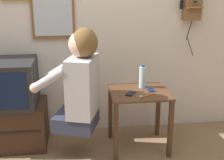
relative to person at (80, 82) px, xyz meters
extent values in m
cube|color=beige|center=(0.14, 0.59, 0.53)|extent=(6.80, 0.05, 2.55)
cube|color=#51331E|center=(0.56, 0.11, -0.17)|extent=(0.56, 0.49, 0.02)
cube|color=#452B1A|center=(0.31, -0.11, -0.46)|extent=(0.04, 0.04, 0.57)
cube|color=#452B1A|center=(0.82, -0.11, -0.46)|extent=(0.04, 0.04, 0.57)
cube|color=#452B1A|center=(0.31, 0.33, -0.46)|extent=(0.04, 0.04, 0.57)
cube|color=#452B1A|center=(0.82, 0.33, -0.46)|extent=(0.04, 0.04, 0.57)
cube|color=#2D3347|center=(-0.04, 0.01, -0.38)|extent=(0.45, 0.45, 0.14)
cube|color=#ADADB2|center=(0.02, -0.01, -0.04)|extent=(0.32, 0.43, 0.53)
sphere|color=#DBAD8E|center=(0.02, -0.01, 0.34)|extent=(0.22, 0.22, 0.22)
ellipsoid|color=brown|center=(0.05, -0.02, 0.35)|extent=(0.28, 0.29, 0.26)
cylinder|color=#ADADB2|center=(-0.26, -0.09, 0.06)|extent=(0.32, 0.16, 0.23)
cylinder|color=#ADADB2|center=(-0.16, 0.22, 0.06)|extent=(0.32, 0.16, 0.23)
sphere|color=#DBAD8E|center=(-0.39, -0.05, -0.03)|extent=(0.09, 0.09, 0.09)
sphere|color=#DBAD8E|center=(-0.29, 0.26, -0.03)|extent=(0.09, 0.09, 0.09)
cube|color=#382316|center=(-0.69, 0.29, -0.52)|extent=(0.70, 0.45, 0.45)
cube|color=black|center=(-0.69, 0.06, -0.50)|extent=(0.63, 0.01, 0.02)
cube|color=#232326|center=(-0.70, 0.29, -0.08)|extent=(0.56, 0.50, 0.43)
cube|color=#0C1938|center=(-0.70, 0.04, -0.08)|extent=(0.46, 0.01, 0.34)
cube|color=brown|center=(1.17, 0.51, 0.63)|extent=(0.18, 0.11, 0.35)
cube|color=brown|center=(1.17, 0.42, 0.59)|extent=(0.16, 0.07, 0.03)
cone|color=black|center=(1.17, 0.40, 0.66)|extent=(0.04, 0.05, 0.04)
cylinder|color=black|center=(1.06, 0.51, 0.62)|extent=(0.03, 0.03, 0.09)
cylinder|color=black|center=(1.15, 0.49, 0.36)|extent=(0.04, 0.04, 0.22)
cylinder|color=black|center=(1.18, 0.50, 0.18)|extent=(0.07, 0.06, 0.19)
cube|color=brown|center=(-0.23, 0.55, 0.62)|extent=(0.42, 0.03, 0.67)
cube|color=#B2BCC6|center=(-0.23, 0.53, 0.62)|extent=(0.37, 0.01, 0.60)
cube|color=black|center=(0.46, 0.05, -0.15)|extent=(0.11, 0.14, 0.01)
cube|color=black|center=(0.46, 0.05, -0.14)|extent=(0.09, 0.11, 0.00)
cube|color=navy|center=(0.67, 0.13, -0.15)|extent=(0.07, 0.13, 0.01)
cube|color=black|center=(0.67, 0.13, -0.14)|extent=(0.06, 0.10, 0.00)
cylinder|color=silver|center=(0.61, 0.22, -0.05)|extent=(0.07, 0.07, 0.21)
cylinder|color=#2D4C8C|center=(0.61, 0.22, 0.07)|extent=(0.04, 0.04, 0.02)
cylinder|color=orange|center=(0.60, -0.03, -0.15)|extent=(0.16, 0.10, 0.01)
cube|color=white|center=(0.54, -0.07, -0.14)|extent=(0.03, 0.02, 0.01)
camera|label=1|loc=(-0.03, -2.63, 0.86)|focal=50.00mm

